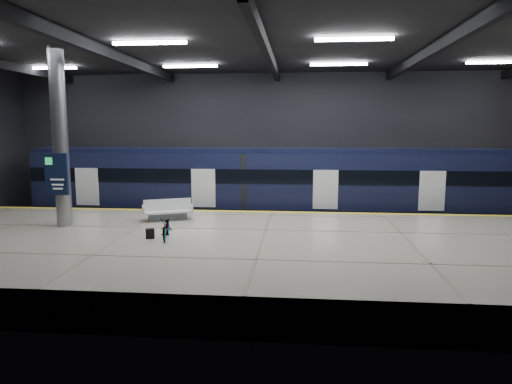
# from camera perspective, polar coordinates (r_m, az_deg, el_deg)

# --- Properties ---
(ground) EXTENTS (30.00, 30.00, 0.00)m
(ground) POSITION_cam_1_polar(r_m,az_deg,el_deg) (18.67, 1.45, -7.36)
(ground) COLOR black
(ground) RESTS_ON ground
(room_shell) EXTENTS (30.10, 16.10, 8.05)m
(room_shell) POSITION_cam_1_polar(r_m,az_deg,el_deg) (18.04, 1.51, 10.45)
(room_shell) COLOR black
(room_shell) RESTS_ON ground
(platform) EXTENTS (30.00, 11.00, 1.10)m
(platform) POSITION_cam_1_polar(r_m,az_deg,el_deg) (16.12, 0.84, -7.81)
(platform) COLOR #B8AF9C
(platform) RESTS_ON ground
(safety_strip) EXTENTS (30.00, 0.40, 0.01)m
(safety_strip) POSITION_cam_1_polar(r_m,az_deg,el_deg) (21.11, 1.97, -2.50)
(safety_strip) COLOR yellow
(safety_strip) RESTS_ON platform
(rails) EXTENTS (30.00, 1.52, 0.16)m
(rails) POSITION_cam_1_polar(r_m,az_deg,el_deg) (24.00, 2.35, -3.73)
(rails) COLOR gray
(rails) RESTS_ON ground
(train) EXTENTS (29.40, 2.84, 3.79)m
(train) POSITION_cam_1_polar(r_m,az_deg,el_deg) (23.64, 5.57, 0.93)
(train) COLOR black
(train) RESTS_ON ground
(bench) EXTENTS (2.20, 1.58, 0.90)m
(bench) POSITION_cam_1_polar(r_m,az_deg,el_deg) (19.56, -10.99, -2.55)
(bench) COLOR #595B60
(bench) RESTS_ON platform
(bicycle) EXTENTS (0.81, 1.64, 0.82)m
(bicycle) POSITION_cam_1_polar(r_m,az_deg,el_deg) (16.23, -11.11, -4.35)
(bicycle) COLOR #99999E
(bicycle) RESTS_ON platform
(pannier_bag) EXTENTS (0.34, 0.25, 0.35)m
(pannier_bag) POSITION_cam_1_polar(r_m,az_deg,el_deg) (16.46, -13.10, -5.08)
(pannier_bag) COLOR black
(pannier_bag) RESTS_ON platform
(info_column) EXTENTS (0.90, 0.78, 6.90)m
(info_column) POSITION_cam_1_polar(r_m,az_deg,el_deg) (19.30, -23.30, 5.92)
(info_column) COLOR #9EA0A5
(info_column) RESTS_ON platform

